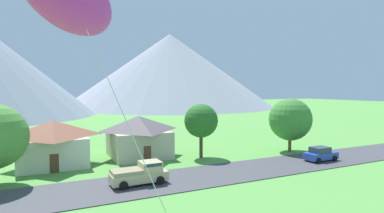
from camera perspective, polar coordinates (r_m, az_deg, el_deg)
name	(u,v)px	position (r m, az deg, el deg)	size (l,w,h in m)	color
road_strip	(144,184)	(29.62, -8.93, -14.04)	(160.00, 7.24, 0.08)	#424247
mountain_east_ridge	(170,71)	(150.56, -4.13, 6.68)	(99.10, 99.10, 35.11)	#8E939E
house_leftmost	(53,142)	(39.14, -24.38, -6.03)	(7.81, 7.88, 5.20)	beige
house_left_center	(139,135)	(40.87, -9.90, -5.30)	(7.64, 8.24, 5.31)	beige
tree_near_left	(201,121)	(39.28, 1.70, -2.68)	(4.33, 4.33, 6.92)	#4C3823
tree_left_of_center	(290,119)	(45.06, 17.76, -2.30)	(5.90, 5.90, 7.51)	brown
parked_car_blue_west_end	(320,154)	(41.04, 22.74, -8.15)	(4.22, 2.11, 1.68)	#2847A8
pickup_truck_sand_west_side	(140,173)	(29.39, -9.56, -12.11)	(5.25, 2.44, 1.99)	#C6B284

